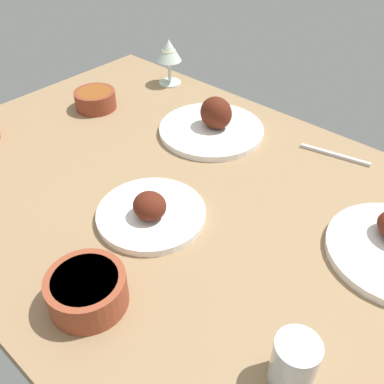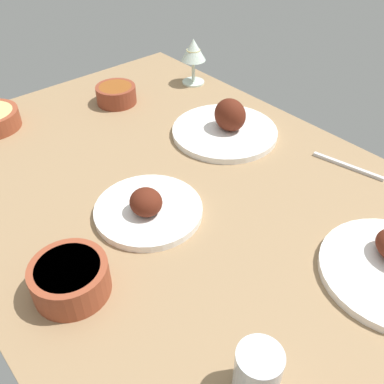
{
  "view_description": "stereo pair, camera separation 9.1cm",
  "coord_description": "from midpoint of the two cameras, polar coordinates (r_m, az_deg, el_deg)",
  "views": [
    {
      "loc": [
        46.78,
        -52.11,
        63.67
      ],
      "look_at": [
        0.0,
        0.0,
        6.0
      ],
      "focal_mm": 40.14,
      "sensor_mm": 36.0,
      "label": 1
    },
    {
      "loc": [
        53.11,
        -45.63,
        63.67
      ],
      "look_at": [
        0.0,
        0.0,
        6.0
      ],
      "focal_mm": 40.14,
      "sensor_mm": 36.0,
      "label": 2
    }
  ],
  "objects": [
    {
      "name": "dining_table",
      "position": [
        0.93,
        2.78,
        -2.01
      ],
      "size": [
        140.0,
        90.0,
        4.0
      ],
      "primitive_type": "cube",
      "color": "#937551",
      "rests_on": "ground"
    },
    {
      "name": "water_tumbler",
      "position": [
        0.64,
        13.07,
        -22.58
      ],
      "size": [
        6.49,
        6.49,
        8.6
      ],
      "primitive_type": "cylinder",
      "color": "silver",
      "rests_on": "dining_table"
    },
    {
      "name": "spoon_loose",
      "position": [
        1.09,
        22.26,
        3.13
      ],
      "size": [
        16.83,
        4.39,
        0.8
      ],
      "primitive_type": "cube",
      "rotation": [
        0.0,
        0.0,
        0.21
      ],
      "color": "silver",
      "rests_on": "dining_table"
    },
    {
      "name": "bowl_soup",
      "position": [
        1.28,
        -8.03,
        12.74
      ],
      "size": [
        11.46,
        11.46,
        5.11
      ],
      "color": "brown",
      "rests_on": "dining_table"
    },
    {
      "name": "plate_far_side",
      "position": [
        0.87,
        -2.94,
        -2.33
      ],
      "size": [
        22.24,
        22.24,
        6.91
      ],
      "color": "white",
      "rests_on": "dining_table"
    },
    {
      "name": "wine_glass",
      "position": [
        1.36,
        2.18,
        18.04
      ],
      "size": [
        7.6,
        7.6,
        14.0
      ],
      "color": "silver",
      "rests_on": "dining_table"
    },
    {
      "name": "plate_center_main",
      "position": [
        1.13,
        6.9,
        8.54
      ],
      "size": [
        27.27,
        27.27,
        9.72
      ],
      "color": "white",
      "rests_on": "dining_table"
    },
    {
      "name": "bowl_onions",
      "position": [
        0.74,
        -12.52,
        -11.24
      ],
      "size": [
        13.14,
        13.14,
        5.99
      ],
      "color": "brown",
      "rests_on": "dining_table"
    }
  ]
}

